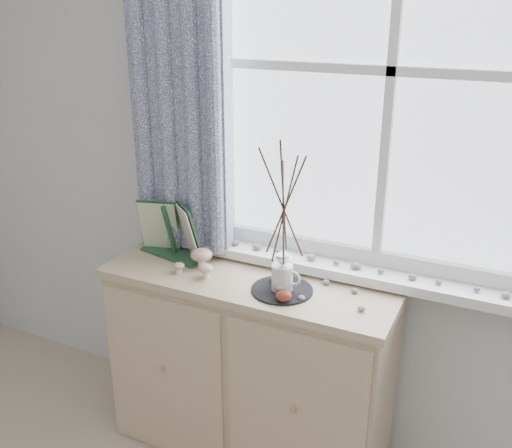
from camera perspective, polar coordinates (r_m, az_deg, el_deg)
name	(u,v)px	position (r m, az deg, el deg)	size (l,w,h in m)	color
sideboard	(250,365)	(2.51, -0.60, -13.92)	(1.20, 0.45, 0.85)	tan
botanical_book	(168,231)	(2.43, -8.81, -0.73)	(0.36, 0.13, 0.25)	#21452D
toadstool_cluster	(200,260)	(2.33, -5.64, -3.58)	(0.18, 0.15, 0.09)	white
wooden_eggs	(280,287)	(2.16, 2.46, -6.27)	(0.13, 0.17, 0.07)	tan
songbird_figurine	(281,264)	(2.32, 2.49, -4.03)	(0.12, 0.05, 0.06)	silver
crocheted_doily	(282,290)	(2.18, 2.61, -6.60)	(0.24, 0.24, 0.01)	black
twig_pitcher	(284,203)	(2.04, 2.78, 2.07)	(0.23, 0.23, 0.61)	silver
sideboard_pebbles	(328,290)	(2.19, 7.25, -6.55)	(0.33, 0.23, 0.02)	gray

